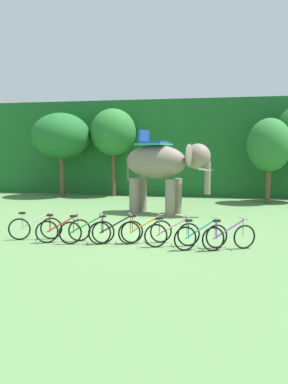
{
  "coord_description": "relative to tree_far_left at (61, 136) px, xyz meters",
  "views": [
    {
      "loc": [
        2.71,
        -13.6,
        2.88
      ],
      "look_at": [
        -0.23,
        1.0,
        1.3
      ],
      "focal_mm": 37.23,
      "sensor_mm": 36.0,
      "label": 1
    }
  ],
  "objects": [
    {
      "name": "bike_pink",
      "position": [
        8.37,
        -11.54,
        -3.34
      ],
      "size": [
        1.62,
        0.74,
        0.92
      ],
      "color": "black",
      "rests_on": "ground"
    },
    {
      "name": "bike_white",
      "position": [
        3.92,
        -11.45,
        -3.34
      ],
      "size": [
        1.63,
        0.7,
        0.92
      ],
      "color": "black",
      "rests_on": "ground"
    },
    {
      "name": "tree_far_right",
      "position": [
        12.18,
        -0.84,
        -0.6
      ],
      "size": [
        2.36,
        2.36,
        4.57
      ],
      "color": "brown",
      "rests_on": "ground"
    },
    {
      "name": "ground_plane",
      "position": [
        7.13,
        -9.5,
        -3.72
      ],
      "size": [
        80.0,
        80.0,
        0.0
      ],
      "primitive_type": "plane",
      "color": "#567F47"
    },
    {
      "name": "tree_center_left",
      "position": [
        3.1,
        0.74,
        0.23
      ],
      "size": [
        2.81,
        2.81,
        5.4
      ],
      "color": "brown",
      "rests_on": "ground"
    },
    {
      "name": "bike_red",
      "position": [
        4.95,
        -11.61,
        -3.34
      ],
      "size": [
        1.56,
        0.84,
        0.92
      ],
      "color": "black",
      "rests_on": "ground"
    },
    {
      "name": "bike_orange",
      "position": [
        7.5,
        -11.28,
        -3.34
      ],
      "size": [
        1.58,
        0.8,
        0.92
      ],
      "color": "black",
      "rests_on": "ground"
    },
    {
      "name": "elephant",
      "position": [
        7.13,
        -5.47,
        -1.52
      ],
      "size": [
        4.24,
        2.6,
        3.78
      ],
      "color": "gray",
      "rests_on": "ground"
    },
    {
      "name": "bike_black",
      "position": [
        6.62,
        -11.5,
        -3.34
      ],
      "size": [
        1.6,
        0.77,
        0.92
      ],
      "color": "black",
      "rests_on": "ground"
    },
    {
      "name": "bike_purple",
      "position": [
        10.02,
        -11.59,
        -3.34
      ],
      "size": [
        1.54,
        0.87,
        0.92
      ],
      "color": "black",
      "rests_on": "ground"
    },
    {
      "name": "foliage_hedge",
      "position": [
        7.13,
        4.46,
        -0.73
      ],
      "size": [
        36.0,
        6.0,
        5.99
      ],
      "primitive_type": "cube",
      "color": "#1E6028",
      "rests_on": "ground"
    },
    {
      "name": "bike_green",
      "position": [
        5.75,
        -11.69,
        -3.34
      ],
      "size": [
        1.65,
        0.66,
        0.92
      ],
      "color": "black",
      "rests_on": "ground"
    },
    {
      "name": "tree_far_left",
      "position": [
        0.0,
        0.0,
        0.0
      ],
      "size": [
        3.56,
        3.56,
        5.13
      ],
      "color": "brown",
      "rests_on": "ground"
    },
    {
      "name": "bike_teal",
      "position": [
        9.23,
        -11.69,
        -3.34
      ],
      "size": [
        1.52,
        0.89,
        0.92
      ],
      "color": "black",
      "rests_on": "ground"
    }
  ]
}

